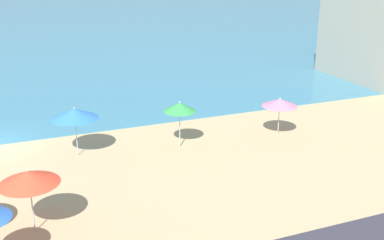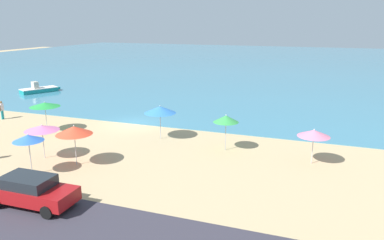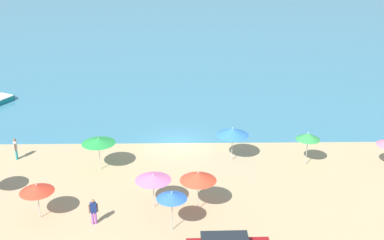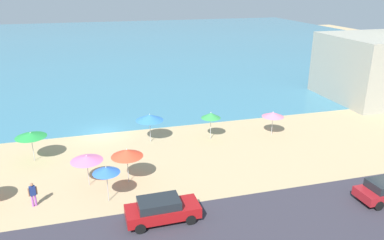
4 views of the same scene
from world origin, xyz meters
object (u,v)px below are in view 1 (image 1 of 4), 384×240
object	(u,v)px
beach_umbrella_8	(180,107)
beach_umbrella_10	(29,177)
beach_umbrella_4	(75,114)
beach_umbrella_7	(280,103)

from	to	relation	value
beach_umbrella_8	beach_umbrella_10	world-z (taller)	beach_umbrella_10
beach_umbrella_10	beach_umbrella_4	bearing A→B (deg)	68.09
beach_umbrella_8	beach_umbrella_10	bearing A→B (deg)	-143.92
beach_umbrella_7	beach_umbrella_10	xyz separation A→B (m)	(-14.16, -5.38, 0.26)
beach_umbrella_4	beach_umbrella_8	size ratio (longest dim) A/B	1.02
beach_umbrella_7	beach_umbrella_4	bearing A→B (deg)	172.58
beach_umbrella_7	beach_umbrella_10	bearing A→B (deg)	-159.18
beach_umbrella_8	beach_umbrella_4	bearing A→B (deg)	170.98
beach_umbrella_7	beach_umbrella_8	world-z (taller)	beach_umbrella_8
beach_umbrella_8	beach_umbrella_10	xyz separation A→B (m)	(-8.23, -6.00, -0.00)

